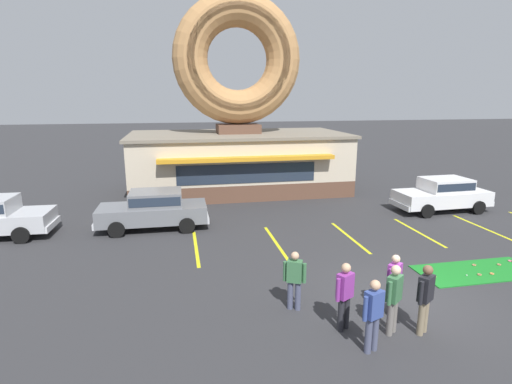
{
  "coord_description": "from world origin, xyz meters",
  "views": [
    {
      "loc": [
        -5.92,
        -8.89,
        5.37
      ],
      "look_at": [
        -3.17,
        5.0,
        2.0
      ],
      "focal_mm": 28.0,
      "sensor_mm": 36.0,
      "label": 1
    }
  ],
  "objects_px": {
    "car_white": "(443,193)",
    "pedestrian_leather_jacket_man": "(373,313)",
    "pedestrian_crossing_woman": "(394,296)",
    "trash_bin": "(144,197)",
    "golf_ball": "(467,275)",
    "pedestrian_blue_sweater_man": "(425,296)",
    "car_grey": "(154,208)",
    "pedestrian_clipboard_woman": "(294,278)",
    "pedestrian_hooded_kid": "(345,293)",
    "pedestrian_beanie_man": "(394,281)"
  },
  "relations": [
    {
      "from": "pedestrian_blue_sweater_man",
      "to": "trash_bin",
      "type": "height_order",
      "value": "pedestrian_blue_sweater_man"
    },
    {
      "from": "pedestrian_leather_jacket_man",
      "to": "pedestrian_clipboard_woman",
      "type": "bearing_deg",
      "value": 119.21
    },
    {
      "from": "pedestrian_crossing_woman",
      "to": "trash_bin",
      "type": "relative_size",
      "value": 1.74
    },
    {
      "from": "golf_ball",
      "to": "pedestrian_hooded_kid",
      "type": "height_order",
      "value": "pedestrian_hooded_kid"
    },
    {
      "from": "pedestrian_leather_jacket_man",
      "to": "car_white",
      "type": "bearing_deg",
      "value": 48.21
    },
    {
      "from": "car_grey",
      "to": "pedestrian_crossing_woman",
      "type": "height_order",
      "value": "pedestrian_crossing_woman"
    },
    {
      "from": "golf_ball",
      "to": "pedestrian_clipboard_woman",
      "type": "distance_m",
      "value": 5.86
    },
    {
      "from": "pedestrian_blue_sweater_man",
      "to": "car_grey",
      "type": "bearing_deg",
      "value": 125.43
    },
    {
      "from": "car_white",
      "to": "pedestrian_beanie_man",
      "type": "xyz_separation_m",
      "value": [
        -7.25,
        -8.16,
        -0.01
      ]
    },
    {
      "from": "golf_ball",
      "to": "pedestrian_blue_sweater_man",
      "type": "bearing_deg",
      "value": -142.21
    },
    {
      "from": "car_white",
      "to": "pedestrian_beanie_man",
      "type": "relative_size",
      "value": 2.92
    },
    {
      "from": "pedestrian_clipboard_woman",
      "to": "pedestrian_crossing_woman",
      "type": "bearing_deg",
      "value": -37.82
    },
    {
      "from": "pedestrian_clipboard_woman",
      "to": "pedestrian_crossing_woman",
      "type": "height_order",
      "value": "pedestrian_crossing_woman"
    },
    {
      "from": "golf_ball",
      "to": "pedestrian_leather_jacket_man",
      "type": "bearing_deg",
      "value": -148.53
    },
    {
      "from": "car_grey",
      "to": "pedestrian_beanie_man",
      "type": "height_order",
      "value": "car_grey"
    },
    {
      "from": "pedestrian_blue_sweater_man",
      "to": "pedestrian_beanie_man",
      "type": "bearing_deg",
      "value": 102.81
    },
    {
      "from": "pedestrian_leather_jacket_man",
      "to": "golf_ball",
      "type": "bearing_deg",
      "value": 31.47
    },
    {
      "from": "pedestrian_crossing_woman",
      "to": "golf_ball",
      "type": "bearing_deg",
      "value": 30.82
    },
    {
      "from": "pedestrian_clipboard_woman",
      "to": "pedestrian_beanie_man",
      "type": "height_order",
      "value": "pedestrian_clipboard_woman"
    },
    {
      "from": "car_white",
      "to": "trash_bin",
      "type": "bearing_deg",
      "value": 165.89
    },
    {
      "from": "pedestrian_leather_jacket_man",
      "to": "car_grey",
      "type": "bearing_deg",
      "value": 117.68
    },
    {
      "from": "car_white",
      "to": "pedestrian_leather_jacket_man",
      "type": "xyz_separation_m",
      "value": [
        -8.52,
        -9.53,
        0.05
      ]
    },
    {
      "from": "golf_ball",
      "to": "pedestrian_clipboard_woman",
      "type": "bearing_deg",
      "value": -172.07
    },
    {
      "from": "car_grey",
      "to": "pedestrian_hooded_kid",
      "type": "relative_size",
      "value": 2.73
    },
    {
      "from": "pedestrian_blue_sweater_man",
      "to": "pedestrian_leather_jacket_man",
      "type": "relative_size",
      "value": 1.02
    },
    {
      "from": "car_white",
      "to": "car_grey",
      "type": "bearing_deg",
      "value": -179.9
    },
    {
      "from": "pedestrian_blue_sweater_man",
      "to": "pedestrian_hooded_kid",
      "type": "distance_m",
      "value": 1.81
    },
    {
      "from": "car_grey",
      "to": "pedestrian_blue_sweater_man",
      "type": "bearing_deg",
      "value": -54.57
    },
    {
      "from": "pedestrian_blue_sweater_man",
      "to": "pedestrian_crossing_woman",
      "type": "height_order",
      "value": "same"
    },
    {
      "from": "car_grey",
      "to": "pedestrian_beanie_man",
      "type": "bearing_deg",
      "value": -52.45
    },
    {
      "from": "pedestrian_beanie_man",
      "to": "golf_ball",
      "type": "bearing_deg",
      "value": 23.57
    },
    {
      "from": "golf_ball",
      "to": "trash_bin",
      "type": "xyz_separation_m",
      "value": [
        -10.29,
        10.27,
        0.45
      ]
    },
    {
      "from": "pedestrian_hooded_kid",
      "to": "pedestrian_crossing_woman",
      "type": "bearing_deg",
      "value": -19.83
    },
    {
      "from": "pedestrian_clipboard_woman",
      "to": "pedestrian_beanie_man",
      "type": "bearing_deg",
      "value": -15.34
    },
    {
      "from": "pedestrian_clipboard_woman",
      "to": "trash_bin",
      "type": "height_order",
      "value": "pedestrian_clipboard_woman"
    },
    {
      "from": "golf_ball",
      "to": "car_grey",
      "type": "relative_size",
      "value": 0.01
    },
    {
      "from": "pedestrian_leather_jacket_man",
      "to": "pedestrian_beanie_man",
      "type": "height_order",
      "value": "pedestrian_leather_jacket_man"
    },
    {
      "from": "trash_bin",
      "to": "pedestrian_leather_jacket_man",
      "type": "bearing_deg",
      "value": -66.59
    },
    {
      "from": "car_grey",
      "to": "pedestrian_hooded_kid",
      "type": "height_order",
      "value": "pedestrian_hooded_kid"
    },
    {
      "from": "pedestrian_blue_sweater_man",
      "to": "trash_bin",
      "type": "xyz_separation_m",
      "value": [
        -7.16,
        12.69,
        -0.44
      ]
    },
    {
      "from": "trash_bin",
      "to": "pedestrian_hooded_kid",
      "type": "bearing_deg",
      "value": -66.03
    },
    {
      "from": "pedestrian_beanie_man",
      "to": "pedestrian_leather_jacket_man",
      "type": "bearing_deg",
      "value": -132.93
    },
    {
      "from": "pedestrian_leather_jacket_man",
      "to": "pedestrian_beanie_man",
      "type": "xyz_separation_m",
      "value": [
        1.27,
        1.37,
        -0.06
      ]
    },
    {
      "from": "pedestrian_blue_sweater_man",
      "to": "pedestrian_crossing_woman",
      "type": "distance_m",
      "value": 0.72
    },
    {
      "from": "car_white",
      "to": "pedestrian_blue_sweater_man",
      "type": "bearing_deg",
      "value": -127.59
    },
    {
      "from": "pedestrian_beanie_man",
      "to": "car_white",
      "type": "bearing_deg",
      "value": 48.4
    },
    {
      "from": "pedestrian_blue_sweater_man",
      "to": "pedestrian_crossing_woman",
      "type": "xyz_separation_m",
      "value": [
        -0.71,
        0.14,
        -0.0
      ]
    },
    {
      "from": "car_grey",
      "to": "pedestrian_crossing_woman",
      "type": "xyz_separation_m",
      "value": [
        5.77,
        -8.97,
        0.07
      ]
    },
    {
      "from": "pedestrian_beanie_man",
      "to": "pedestrian_crossing_woman",
      "type": "relative_size",
      "value": 0.93
    },
    {
      "from": "golf_ball",
      "to": "pedestrian_hooded_kid",
      "type": "distance_m",
      "value": 5.31
    }
  ]
}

